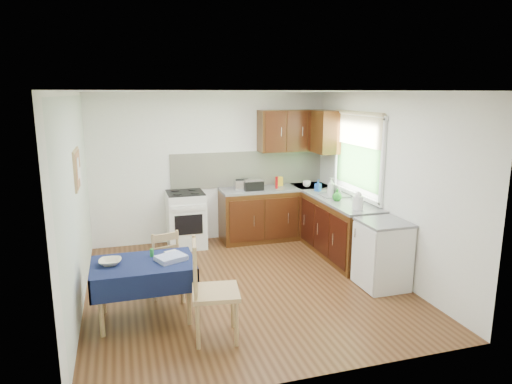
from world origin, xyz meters
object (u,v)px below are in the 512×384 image
object	(u,v)px
toaster	(242,185)
chair_far	(163,261)
kettle	(358,202)
dining_table	(144,271)
sandwich_press	(253,184)
dish_rack	(334,195)
chair_near	(210,287)

from	to	relation	value
toaster	chair_far	bearing A→B (deg)	-124.18
kettle	chair_far	bearing A→B (deg)	-179.47
dining_table	sandwich_press	size ratio (longest dim) A/B	3.42
toaster	dish_rack	size ratio (longest dim) A/B	0.61
toaster	sandwich_press	xyz separation A→B (m)	(0.18, 0.01, 0.00)
toaster	kettle	size ratio (longest dim) A/B	1.00
sandwich_press	dish_rack	distance (m)	1.38
toaster	sandwich_press	world-z (taller)	toaster
dining_table	chair_near	xyz separation A→B (m)	(0.62, -0.63, -0.00)
dining_table	chair_near	size ratio (longest dim) A/B	1.05
dining_table	chair_near	world-z (taller)	chair_near
dining_table	toaster	xyz separation A→B (m)	(1.74, 2.28, 0.43)
chair_near	sandwich_press	bearing A→B (deg)	-15.82
dining_table	kettle	xyz separation A→B (m)	(2.95, 0.59, 0.45)
toaster	kettle	world-z (taller)	kettle
chair_far	dish_rack	size ratio (longest dim) A/B	2.04
dining_table	chair_far	world-z (taller)	chair_far
chair_near	sandwich_press	size ratio (longest dim) A/B	3.27
toaster	chair_near	bearing A→B (deg)	-104.43
chair_near	kettle	world-z (taller)	kettle
dish_rack	kettle	distance (m)	0.87
sandwich_press	kettle	bearing A→B (deg)	-72.40
chair_far	dish_rack	distance (m)	2.94
toaster	dining_table	bearing A→B (deg)	-120.72
chair_far	kettle	world-z (taller)	kettle
chair_near	sandwich_press	distance (m)	3.23
sandwich_press	kettle	xyz separation A→B (m)	(1.02, -1.70, 0.02)
chair_far	sandwich_press	xyz separation A→B (m)	(1.67, 1.73, 0.54)
dining_table	chair_near	distance (m)	0.89
toaster	sandwich_press	size ratio (longest dim) A/B	0.78
chair_far	chair_near	world-z (taller)	chair_near
toaster	sandwich_press	bearing A→B (deg)	8.85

